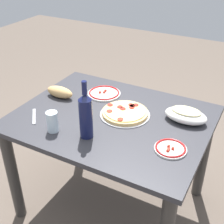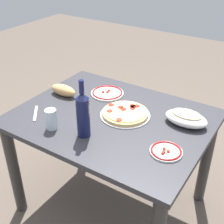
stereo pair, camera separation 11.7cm
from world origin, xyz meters
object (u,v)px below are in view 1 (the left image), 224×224
at_px(dining_table, 112,134).
at_px(pepperoni_pizza, 125,113).
at_px(side_plate_far, 104,93).
at_px(bread_loaf, 60,92).
at_px(wine_bottle, 86,115).
at_px(side_plate_near, 170,148).
at_px(baked_pasta_dish, 186,115).
at_px(water_glass, 52,122).

distance_m(dining_table, pepperoni_pizza, 0.16).
bearing_deg(side_plate_far, bread_loaf, 35.67).
relative_size(pepperoni_pizza, wine_bottle, 0.92).
distance_m(dining_table, side_plate_near, 0.45).
xyz_separation_m(wine_bottle, side_plate_far, (0.15, -0.45, -0.12)).
height_order(dining_table, baked_pasta_dish, baked_pasta_dish).
xyz_separation_m(wine_bottle, side_plate_near, (-0.43, -0.10, -0.12)).
bearing_deg(dining_table, wine_bottle, 84.16).
height_order(dining_table, side_plate_far, side_plate_far).
bearing_deg(water_glass, baked_pasta_dish, -143.97).
bearing_deg(water_glass, side_plate_near, -167.15).
xyz_separation_m(side_plate_near, side_plate_far, (0.58, -0.36, -0.00)).
bearing_deg(bread_loaf, side_plate_near, 166.82).
distance_m(wine_bottle, side_plate_far, 0.49).
distance_m(dining_table, wine_bottle, 0.35).
distance_m(side_plate_near, bread_loaf, 0.84).
xyz_separation_m(baked_pasta_dish, water_glass, (0.60, 0.44, 0.02)).
distance_m(wine_bottle, side_plate_near, 0.46).
relative_size(dining_table, side_plate_far, 5.14).
bearing_deg(side_plate_far, side_plate_near, 148.36).
height_order(dining_table, side_plate_near, side_plate_near).
xyz_separation_m(water_glass, side_plate_far, (-0.03, -0.50, -0.05)).
xyz_separation_m(water_glass, bread_loaf, (0.20, -0.33, -0.02)).
bearing_deg(wine_bottle, side_plate_near, -167.30).
xyz_separation_m(dining_table, side_plate_near, (-0.40, 0.14, 0.14)).
bearing_deg(water_glass, pepperoni_pizza, -129.12).
xyz_separation_m(dining_table, bread_loaf, (0.41, -0.05, 0.16)).
xyz_separation_m(baked_pasta_dish, side_plate_near, (-0.01, 0.30, -0.03)).
bearing_deg(wine_bottle, baked_pasta_dish, -136.49).
xyz_separation_m(baked_pasta_dish, side_plate_far, (0.57, -0.06, -0.03)).
distance_m(baked_pasta_dish, bread_loaf, 0.81).
bearing_deg(side_plate_near, wine_bottle, 12.70).
relative_size(baked_pasta_dish, bread_loaf, 1.27).
relative_size(side_plate_far, bread_loaf, 1.14).
relative_size(water_glass, side_plate_far, 0.54).
bearing_deg(pepperoni_pizza, bread_loaf, -0.02).
bearing_deg(side_plate_near, pepperoni_pizza, -28.89).
xyz_separation_m(baked_pasta_dish, wine_bottle, (0.41, 0.39, 0.09)).
bearing_deg(bread_loaf, baked_pasta_dish, -172.50).
height_order(baked_pasta_dish, bread_loaf, baked_pasta_dish).
bearing_deg(dining_table, baked_pasta_dish, -158.12).
relative_size(baked_pasta_dish, wine_bottle, 0.75).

